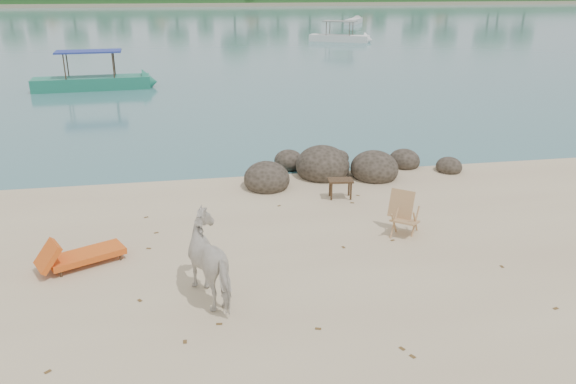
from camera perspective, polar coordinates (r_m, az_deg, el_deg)
name	(u,v)px	position (r m, az deg, el deg)	size (l,w,h in m)	color
water	(196,15)	(99.15, -9.31, 17.30)	(400.00, 400.00, 0.00)	#396972
far_shore	(190,1)	(179.08, -9.93, 18.61)	(420.00, 90.00, 1.40)	tan
boulders	(335,169)	(15.95, 4.79, 2.36)	(6.39, 2.92, 1.14)	#2A241C
cow	(215,261)	(9.76, -7.42, -6.93)	(0.76, 1.68, 1.42)	silver
side_table	(340,190)	(14.27, 5.33, 0.21)	(0.61, 0.39, 0.49)	black
lounge_chair	(86,253)	(11.62, -19.79, -5.81)	(1.75, 0.61, 0.53)	orange
deck_chair	(405,216)	(12.35, 11.82, -2.42)	(0.58, 0.64, 0.91)	tan
boat_near	(89,57)	(31.12, -19.56, 12.77)	(6.53, 1.47, 3.18)	#1E745A
boat_mid	(340,24)	(54.40, 5.27, 16.60)	(6.22, 1.40, 3.03)	silver
boat_far	(354,20)	(79.17, 6.69, 16.93)	(6.29, 1.41, 0.73)	silver
dead_leaves	(287,274)	(10.74, -0.12, -8.29)	(8.20, 6.82, 0.00)	brown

